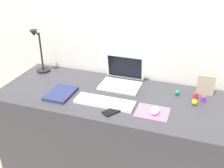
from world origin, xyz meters
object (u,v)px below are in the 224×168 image
object	(u,v)px
mouse	(155,110)
desk_lamp	(39,52)
notebook_pad	(61,93)
toy_figurine_red	(196,95)
picture_frame	(206,85)
toy_figurine_teal	(177,92)
toy_figurine_purple	(203,99)
cell_phone	(112,111)
laptop	(122,77)
toy_figurine_yellow	(194,102)
keyboard	(104,102)

from	to	relation	value
mouse	desk_lamp	xyz separation A→B (m)	(-1.03, 0.31, 0.16)
notebook_pad	toy_figurine_red	xyz separation A→B (m)	(0.92, 0.25, 0.02)
picture_frame	toy_figurine_teal	xyz separation A→B (m)	(-0.18, -0.07, -0.06)
toy_figurine_purple	toy_figurine_red	xyz separation A→B (m)	(-0.05, 0.02, 0.00)
mouse	cell_phone	size ratio (longest dim) A/B	0.75
desk_lamp	cell_phone	bearing A→B (deg)	-26.53
laptop	toy_figurine_red	world-z (taller)	laptop
mouse	toy_figurine_red	world-z (taller)	toy_figurine_red
mouse	toy_figurine_purple	world-z (taller)	toy_figurine_purple
toy_figurine_purple	mouse	bearing A→B (deg)	-139.42
mouse	picture_frame	distance (m)	0.46
desk_lamp	notebook_pad	world-z (taller)	desk_lamp
notebook_pad	toy_figurine_teal	size ratio (longest dim) A/B	6.29
toy_figurine_teal	picture_frame	bearing A→B (deg)	20.11
picture_frame	toy_figurine_yellow	size ratio (longest dim) A/B	3.53
laptop	keyboard	xyz separation A→B (m)	(-0.03, -0.32, -0.04)
laptop	toy_figurine_yellow	world-z (taller)	laptop
toy_figurine_teal	mouse	bearing A→B (deg)	-109.94
keyboard	toy_figurine_red	size ratio (longest dim) A/B	7.15
toy_figurine_teal	toy_figurine_yellow	distance (m)	0.16
keyboard	picture_frame	bearing A→B (deg)	28.90
laptop	desk_lamp	size ratio (longest dim) A/B	0.78
toy_figurine_purple	toy_figurine_red	size ratio (longest dim) A/B	0.94
cell_phone	notebook_pad	size ratio (longest dim) A/B	0.53
notebook_pad	picture_frame	xyz separation A→B (m)	(0.98, 0.34, 0.06)
laptop	desk_lamp	xyz separation A→B (m)	(-0.71, -0.02, 0.13)
cell_phone	desk_lamp	world-z (taller)	desk_lamp
toy_figurine_yellow	desk_lamp	bearing A→B (deg)	174.68
laptop	toy_figurine_red	size ratio (longest dim) A/B	5.23
mouse	toy_figurine_yellow	bearing A→B (deg)	39.26
notebook_pad	toy_figurine_yellow	xyz separation A→B (m)	(0.92, 0.17, 0.01)
toy_figurine_teal	toy_figurine_purple	world-z (taller)	toy_figurine_purple
notebook_pad	toy_figurine_red	bearing A→B (deg)	15.06
laptop	mouse	world-z (taller)	laptop
cell_phone	toy_figurine_teal	bearing A→B (deg)	78.86
toy_figurine_purple	toy_figurine_red	distance (m)	0.06
cell_phone	toy_figurine_yellow	world-z (taller)	toy_figurine_yellow
laptop	cell_phone	world-z (taller)	laptop
desk_lamp	toy_figurine_red	distance (m)	1.27
notebook_pad	toy_figurine_yellow	size ratio (longest dim) A/B	5.65
keyboard	mouse	size ratio (longest dim) A/B	4.27
toy_figurine_red	laptop	bearing A→B (deg)	173.67
laptop	toy_figurine_red	distance (m)	0.56
toy_figurine_purple	toy_figurine_yellow	bearing A→B (deg)	-134.37
keyboard	toy_figurine_red	xyz separation A→B (m)	(0.58, 0.26, 0.02)
laptop	mouse	distance (m)	0.46
laptop	toy_figurine_purple	distance (m)	0.61
keyboard	cell_phone	world-z (taller)	keyboard
toy_figurine_yellow	toy_figurine_red	distance (m)	0.08
desk_lamp	toy_figurine_teal	size ratio (longest dim) A/B	10.06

